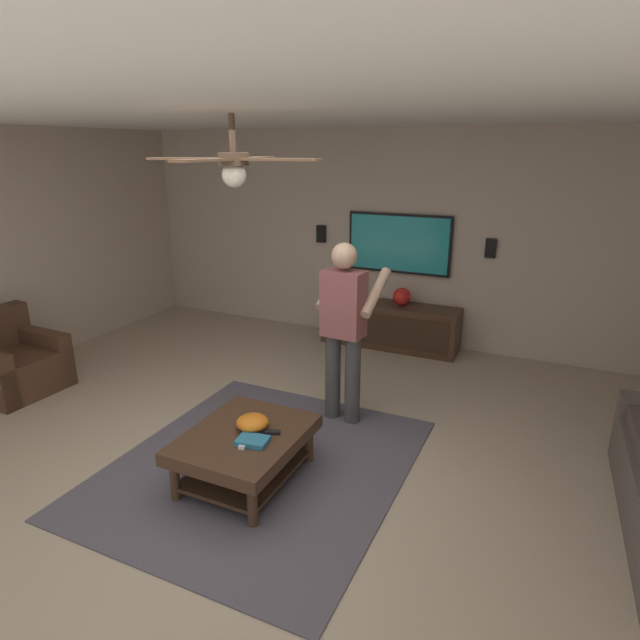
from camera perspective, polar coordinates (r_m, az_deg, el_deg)
The scene contains 17 objects.
ground_plane at distance 4.31m, azimuth -7.41°, elevation -15.97°, with size 8.44×8.44×0.00m, color tan.
wall_back_tv at distance 6.82m, azimuth 7.93°, elevation 8.64°, with size 0.10×7.23×2.62m, color #BCA893.
ceiling_slab at distance 3.59m, azimuth -9.25°, elevation 22.15°, with size 7.00×7.23×0.10m, color white.
area_rug at distance 4.39m, azimuth -6.36°, elevation -15.14°, with size 2.49×2.17×0.01m, color #514C56.
armchair at distance 6.32m, azimuth -30.02°, elevation -4.14°, with size 0.83×0.84×0.82m.
coffee_table at distance 4.10m, azimuth -7.99°, elevation -13.08°, with size 1.00×0.80×0.40m.
media_console at distance 6.73m, azimuth 7.43°, elevation -0.57°, with size 0.45×1.70×0.55m.
tv at distance 6.71m, azimuth 8.41°, elevation 8.07°, with size 0.05×1.30×0.73m.
person_standing at distance 4.67m, azimuth 2.60°, elevation -0.30°, with size 0.57×0.57×1.64m.
bowl at distance 4.06m, azimuth -7.21°, elevation -10.78°, with size 0.24×0.24×0.11m, color orange.
remote_white at distance 3.90m, azimuth -8.10°, elevation -12.85°, with size 0.15×0.04×0.02m, color white.
remote_black at distance 4.00m, azimuth -5.35°, elevation -11.84°, with size 0.15×0.04×0.02m, color black.
book at distance 3.90m, azimuth -7.20°, elevation -12.66°, with size 0.22×0.16×0.04m, color teal.
vase_round at distance 6.59m, azimuth 8.72°, elevation 2.49°, with size 0.22×0.22×0.22m, color red.
wall_speaker_left at distance 6.49m, azimuth 17.75°, elevation 7.32°, with size 0.06×0.12×0.22m, color black.
wall_speaker_right at distance 7.09m, azimuth 0.14°, elevation 9.18°, with size 0.06×0.12×0.22m, color black.
ceiling_fan at distance 3.66m, azimuth -9.28°, elevation 16.13°, with size 1.20×1.20×0.46m.
Camera 1 is at (-2.98, -1.99, 2.40)m, focal length 30.01 mm.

